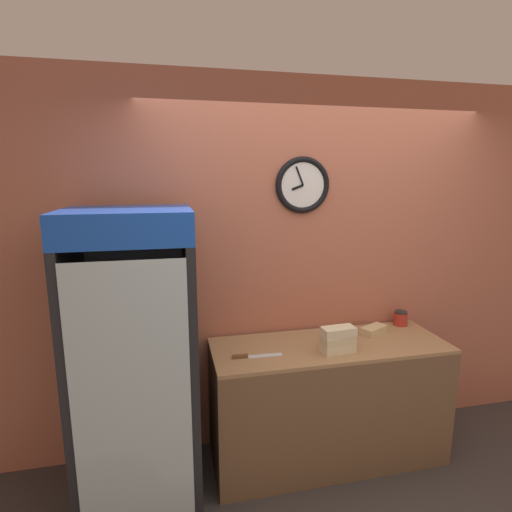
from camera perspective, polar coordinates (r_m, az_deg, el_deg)
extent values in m
cube|color=#B7664C|center=(3.04, 8.32, -1.49)|extent=(5.20, 0.06, 2.70)
torus|color=black|center=(2.88, 6.68, 10.03)|extent=(0.40, 0.04, 0.40)
cylinder|color=white|center=(2.88, 6.68, 10.03)|extent=(0.33, 0.01, 0.33)
cube|color=black|center=(2.86, 5.98, 9.74)|extent=(0.09, 0.01, 0.04)
cube|color=black|center=(2.86, 6.27, 11.31)|extent=(0.06, 0.01, 0.13)
cube|color=brown|center=(3.09, 10.19, -19.90)|extent=(1.64, 0.58, 0.85)
cube|color=#9E754C|center=(2.89, 10.49, -12.46)|extent=(1.64, 0.58, 0.02)
cube|color=black|center=(2.95, -16.19, -12.85)|extent=(0.71, 0.04, 1.66)
cube|color=black|center=(2.71, -23.91, -15.74)|extent=(0.05, 0.70, 1.66)
cube|color=black|center=(2.65, -9.19, -15.44)|extent=(0.05, 0.70, 1.66)
cube|color=black|center=(3.10, -15.67, -29.12)|extent=(0.71, 0.70, 0.05)
cube|color=white|center=(2.93, -16.22, -13.07)|extent=(0.61, 0.02, 1.56)
cube|color=silver|center=(2.35, -17.23, -19.61)|extent=(0.61, 0.01, 1.56)
cube|color=blue|center=(2.36, -17.93, 4.28)|extent=(0.71, 0.63, 0.18)
cube|color=silver|center=(2.86, -16.12, -23.68)|extent=(0.59, 0.58, 0.01)
cube|color=silver|center=(2.70, -16.48, -18.52)|extent=(0.59, 0.58, 0.01)
cube|color=silver|center=(2.57, -16.85, -12.77)|extent=(0.59, 0.58, 0.01)
cube|color=silver|center=(2.47, -17.24, -6.47)|extent=(0.59, 0.58, 0.01)
cylinder|color=#5B2D19|center=(2.47, -21.24, -19.81)|extent=(0.06, 0.06, 0.14)
cylinder|color=#5B2D19|center=(2.42, -21.42, -17.73)|extent=(0.02, 0.02, 0.06)
cylinder|color=#5B2D19|center=(2.44, -12.81, -19.79)|extent=(0.06, 0.06, 0.14)
cylinder|color=#5B2D19|center=(2.39, -12.92, -17.80)|extent=(0.02, 0.02, 0.06)
cylinder|color=#B2BCCC|center=(2.35, -23.35, -13.11)|extent=(0.08, 0.08, 0.17)
cylinder|color=#B2BCCC|center=(2.31, -23.59, -10.30)|extent=(0.03, 0.03, 0.07)
cylinder|color=orange|center=(2.33, -20.94, -13.54)|extent=(0.06, 0.06, 0.14)
cylinder|color=orange|center=(2.29, -21.13, -11.23)|extent=(0.02, 0.02, 0.06)
cylinder|color=#2D6B38|center=(2.61, -10.89, -25.42)|extent=(0.06, 0.06, 0.12)
cylinder|color=#2D6B38|center=(2.56, -10.97, -23.84)|extent=(0.02, 0.02, 0.05)
cylinder|color=#5B2D19|center=(2.22, -19.68, -6.08)|extent=(0.08, 0.08, 0.18)
cylinder|color=#5B2D19|center=(2.19, -19.90, -2.92)|extent=(0.03, 0.03, 0.08)
cylinder|color=#72337F|center=(2.32, -13.18, -13.56)|extent=(0.08, 0.08, 0.12)
cylinder|color=#72337F|center=(2.29, -13.27, -11.65)|extent=(0.03, 0.03, 0.05)
cylinder|color=#72337F|center=(2.32, -18.23, -13.17)|extent=(0.07, 0.07, 0.17)
cylinder|color=#72337F|center=(2.27, -18.42, -10.37)|extent=(0.03, 0.03, 0.07)
cylinder|color=#5B2D19|center=(2.62, -16.64, -25.29)|extent=(0.07, 0.07, 0.15)
cylinder|color=#5B2D19|center=(2.56, -16.78, -23.41)|extent=(0.03, 0.03, 0.06)
cube|color=beige|center=(2.76, 11.65, -12.71)|extent=(0.23, 0.14, 0.06)
cube|color=beige|center=(2.74, 11.69, -11.62)|extent=(0.23, 0.13, 0.06)
cube|color=beige|center=(2.72, 11.74, -10.50)|extent=(0.23, 0.12, 0.06)
cube|color=tan|center=(3.12, 16.48, -10.12)|extent=(0.23, 0.18, 0.06)
cube|color=silver|center=(2.66, 1.30, -14.04)|extent=(0.23, 0.05, 0.00)
cube|color=brown|center=(2.63, -2.28, -14.14)|extent=(0.10, 0.03, 0.02)
cylinder|color=#B72D23|center=(3.35, 19.95, -8.45)|extent=(0.10, 0.10, 0.10)
cylinder|color=#262628|center=(3.33, 20.01, -7.53)|extent=(0.09, 0.09, 0.01)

